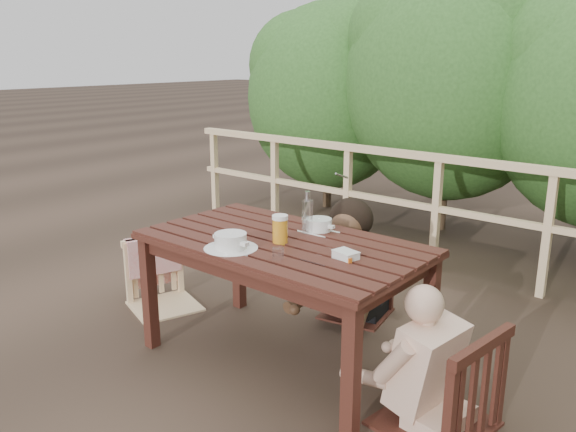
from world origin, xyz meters
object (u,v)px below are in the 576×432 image
Objects in this scene: soup_near at (231,242)px; beer_glass at (280,230)px; chair_far at (358,256)px; tumbler at (278,255)px; chair_left at (161,247)px; soup_far at (319,226)px; bottle at (307,214)px; table at (283,303)px; chair_right at (440,330)px; butter_tub at (346,256)px; woman at (360,223)px; diner_right at (447,319)px.

beer_glass reaches higher than soup_near.
chair_far reaches higher than tumbler.
beer_glass is at bearing -74.80° from chair_left.
bottle reaches higher than soup_far.
bottle is (0.03, 0.20, 0.51)m from table.
chair_far is 0.65m from soup_far.
chair_right is 3.96× the size of soup_far.
beer_glass is (-0.98, -0.03, 0.32)m from chair_right.
chair_right is 1.04m from soup_far.
butter_tub is at bearing 40.84° from tumbler.
bottle is (-0.97, 0.21, 0.37)m from chair_right.
bottle is at bearing 81.96° from table.
butter_tub is (-0.54, -0.02, 0.26)m from chair_right.
chair_right is 1.19m from soup_near.
table is at bearing -99.51° from soup_far.
butter_tub is (0.27, 0.23, -0.01)m from tumbler.
woman is at bearing -123.04° from chair_right.
chair_left is at bearing -83.88° from chair_right.
chair_left reaches higher than soup_far.
chair_right is (1.00, -0.01, 0.14)m from table.
chair_right is 1.06m from bottle.
table is 0.55m from bottle.
soup_far is 0.13m from bottle.
woman reaches higher than tumbler.
woman is (-0.01, 0.85, 0.30)m from table.
beer_glass reaches higher than table.
chair_left reaches higher than butter_tub.
chair_right is 14.07× the size of tumbler.
diner_right is 1.07m from bottle.
woman is 5.00× the size of bottle.
bottle reaches higher than tumbler.
woman is at bearing 93.73° from bottle.
bottle reaches higher than chair_left.
diner_right reaches higher than chair_far.
beer_glass is 1.35× the size of butter_tub.
soup_near is at bearing -68.59° from chair_right.
diner_right reaches higher than chair_right.
woman is 5.11× the size of soup_far.
chair_far is 0.77m from bottle.
table is 1.38× the size of diner_right.
beer_glass reaches higher than butter_tub.
tumbler is at bearing -90.18° from chair_far.
butter_tub is (0.47, -0.86, 0.34)m from chair_far.
diner_right is 0.60m from butter_tub.
chair_right is 0.88× the size of diner_right.
chair_right reaches higher than chair_far.
woman is 4.50× the size of soup_near.
table is 12.62× the size of butter_tub.
tumbler is at bearing -83.35° from chair_left.
chair_left is 1.05× the size of chair_far.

